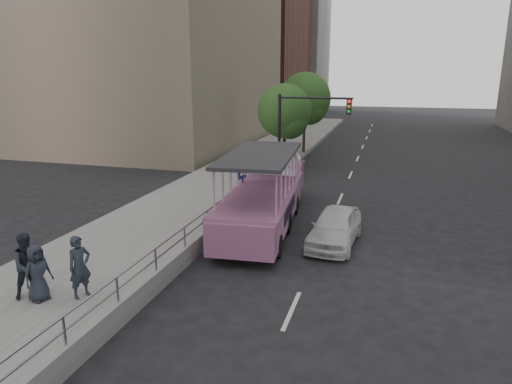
{
  "coord_description": "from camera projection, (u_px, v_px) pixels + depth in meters",
  "views": [
    {
      "loc": [
        3.26,
        -13.15,
        6.34
      ],
      "look_at": [
        -1.12,
        1.7,
        2.29
      ],
      "focal_mm": 32.0,
      "sensor_mm": 36.0,
      "label": 1
    }
  ],
  "objects": [
    {
      "name": "ground",
      "position": [
        274.0,
        276.0,
        14.69
      ],
      "size": [
        160.0,
        160.0,
        0.0
      ],
      "primitive_type": "plane",
      "color": "black"
    },
    {
      "name": "sidewalk",
      "position": [
        219.0,
        187.0,
        25.51
      ],
      "size": [
        5.5,
        80.0,
        0.3
      ],
      "primitive_type": "cube",
      "color": "#9A9A95",
      "rests_on": "ground"
    },
    {
      "name": "kerb_wall",
      "position": [
        208.0,
        233.0,
        17.28
      ],
      "size": [
        0.24,
        30.0,
        0.36
      ],
      "primitive_type": "cube",
      "color": "#9B9C97",
      "rests_on": "sidewalk"
    },
    {
      "name": "guardrail",
      "position": [
        207.0,
        216.0,
        17.12
      ],
      "size": [
        0.07,
        22.0,
        0.71
      ],
      "color": "#A6A6AA",
      "rests_on": "kerb_wall"
    },
    {
      "name": "duck_boat",
      "position": [
        266.0,
        195.0,
        19.66
      ],
      "size": [
        3.26,
        10.12,
        3.3
      ],
      "color": "black",
      "rests_on": "ground"
    },
    {
      "name": "car",
      "position": [
        335.0,
        227.0,
        17.28
      ],
      "size": [
        1.95,
        4.18,
        1.39
      ],
      "primitive_type": "imported",
      "rotation": [
        0.0,
        0.0,
        -0.08
      ],
      "color": "silver",
      "rests_on": "ground"
    },
    {
      "name": "pedestrian_near",
      "position": [
        80.0,
        267.0,
        12.51
      ],
      "size": [
        0.66,
        0.77,
        1.78
      ],
      "primitive_type": "imported",
      "rotation": [
        0.0,
        0.0,
        1.15
      ],
      "color": "#272D39",
      "rests_on": "sidewalk"
    },
    {
      "name": "pedestrian_mid",
      "position": [
        29.0,
        265.0,
        12.55
      ],
      "size": [
        1.05,
        1.13,
        1.85
      ],
      "primitive_type": "imported",
      "rotation": [
        0.0,
        0.0,
        1.06
      ],
      "color": "#272D39",
      "rests_on": "sidewalk"
    },
    {
      "name": "pedestrian_far",
      "position": [
        38.0,
        273.0,
        12.34
      ],
      "size": [
        0.71,
        0.89,
        1.59
      ],
      "primitive_type": "imported",
      "rotation": [
        0.0,
        0.0,
        1.28
      ],
      "color": "#272D39",
      "rests_on": "sidewalk"
    },
    {
      "name": "parking_sign",
      "position": [
        243.0,
        182.0,
        19.99
      ],
      "size": [
        0.17,
        0.61,
        2.75
      ],
      "color": "black",
      "rests_on": "ground"
    },
    {
      "name": "traffic_signal",
      "position": [
        300.0,
        125.0,
        25.87
      ],
      "size": [
        4.2,
        0.32,
        5.2
      ],
      "color": "black",
      "rests_on": "ground"
    },
    {
      "name": "street_tree_near",
      "position": [
        286.0,
        113.0,
        29.41
      ],
      "size": [
        3.52,
        3.52,
        5.72
      ],
      "color": "#312016",
      "rests_on": "ground"
    },
    {
      "name": "street_tree_far",
      "position": [
        306.0,
        100.0,
        34.8
      ],
      "size": [
        3.97,
        3.97,
        6.45
      ],
      "color": "#312016",
      "rests_on": "ground"
    },
    {
      "name": "midrise_brick",
      "position": [
        233.0,
        22.0,
        60.88
      ],
      "size": [
        18.0,
        16.0,
        26.0
      ],
      "primitive_type": "cube",
      "color": "brown",
      "rests_on": "ground"
    },
    {
      "name": "midrise_stone_b",
      "position": [
        276.0,
        50.0,
        75.93
      ],
      "size": [
        16.0,
        14.0,
        20.0
      ],
      "primitive_type": "cube",
      "color": "gray",
      "rests_on": "ground"
    }
  ]
}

